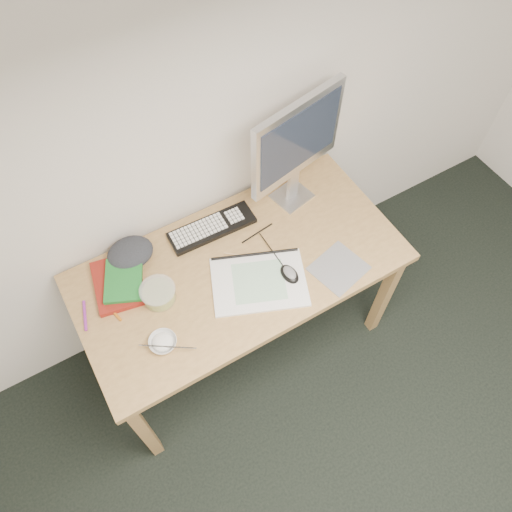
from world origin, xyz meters
The scene contains 18 objects.
desk centered at (-0.29, 1.43, 0.67)m, with size 1.40×0.70×0.75m.
mousepad centered at (0.07, 1.21, 0.75)m, with size 0.21×0.19×0.00m, color slate.
sketchpad centered at (-0.26, 1.32, 0.76)m, with size 0.39×0.28×0.01m, color white.
keyboard centered at (-0.30, 1.66, 0.76)m, with size 0.39×0.12×0.02m, color black.
monitor centered at (0.11, 1.64, 1.10)m, with size 0.47×0.18×0.55m.
mouse centered at (-0.13, 1.28, 0.78)m, with size 0.06×0.10×0.03m, color black.
rice_bowl centered at (-0.71, 1.27, 0.77)m, with size 0.11×0.11×0.03m, color white.
chopsticks centered at (-0.71, 1.23, 0.79)m, with size 0.02×0.02×0.21m, color silver.
fruit_tub centered at (-0.64, 1.46, 0.79)m, with size 0.15×0.15×0.07m, color #F0E154.
book_red centered at (-0.76, 1.60, 0.76)m, with size 0.19×0.26×0.03m, color maroon.
book_green centered at (-0.74, 1.59, 0.79)m, with size 0.15×0.21×0.02m, color #1C7129.
cloth_lump centered at (-0.66, 1.70, 0.78)m, with size 0.17×0.14×0.07m, color #292C31.
pencil_pink centered at (-0.30, 1.43, 0.75)m, with size 0.01×0.01×0.17m, color pink.
pencil_tan centered at (-0.25, 1.46, 0.75)m, with size 0.01×0.01×0.18m, color tan.
pencil_black centered at (-0.14, 1.54, 0.75)m, with size 0.01×0.01×0.17m, color black.
marker_blue centered at (-0.82, 1.55, 0.76)m, with size 0.01×0.01×0.13m, color #2034AF.
marker_orange centered at (-0.83, 1.50, 0.76)m, with size 0.01×0.01×0.12m, color #C87017.
marker_purple centered at (-0.93, 1.53, 0.76)m, with size 0.01×0.01×0.13m, color purple.
Camera 1 is at (-0.79, 0.43, 2.56)m, focal length 35.00 mm.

